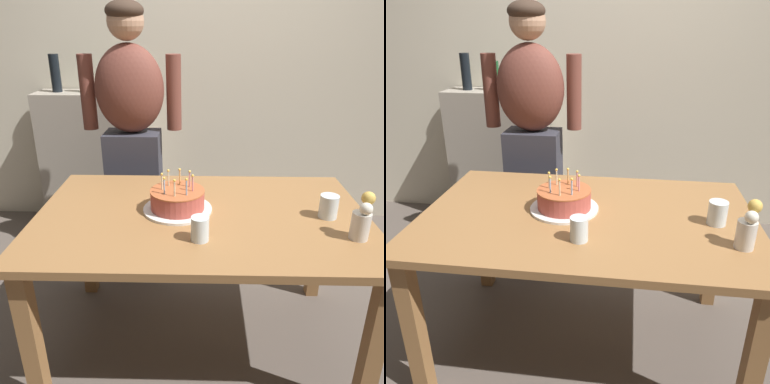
# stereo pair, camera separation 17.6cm
# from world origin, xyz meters

# --- Properties ---
(ground_plane) EXTENTS (10.00, 10.00, 0.00)m
(ground_plane) POSITION_xyz_m (0.00, 0.00, 0.00)
(ground_plane) COLOR #564C44
(back_wall) EXTENTS (5.20, 0.10, 2.60)m
(back_wall) POSITION_xyz_m (0.00, 1.55, 1.30)
(back_wall) COLOR beige
(back_wall) RESTS_ON ground_plane
(dining_table) EXTENTS (1.50, 0.96, 0.74)m
(dining_table) POSITION_xyz_m (0.00, 0.00, 0.64)
(dining_table) COLOR olive
(dining_table) RESTS_ON ground_plane
(birthday_cake) EXTENTS (0.32, 0.32, 0.18)m
(birthday_cake) POSITION_xyz_m (-0.11, 0.03, 0.79)
(birthday_cake) COLOR white
(birthday_cake) RESTS_ON dining_table
(water_glass_near) EXTENTS (0.08, 0.08, 0.10)m
(water_glass_near) POSITION_xyz_m (0.56, -0.02, 0.79)
(water_glass_near) COLOR silver
(water_glass_near) RESTS_ON dining_table
(water_glass_far) EXTENTS (0.07, 0.07, 0.10)m
(water_glass_far) POSITION_xyz_m (-0.01, -0.24, 0.79)
(water_glass_far) COLOR silver
(water_glass_far) RESTS_ON dining_table
(flower_vase) EXTENTS (0.08, 0.08, 0.20)m
(flower_vase) POSITION_xyz_m (0.63, -0.21, 0.83)
(flower_vase) COLOR silver
(flower_vase) RESTS_ON dining_table
(person_man_bearded) EXTENTS (0.61, 0.27, 1.66)m
(person_man_bearded) POSITION_xyz_m (-0.43, 0.76, 0.87)
(person_man_bearded) COLOR #33333D
(person_man_bearded) RESTS_ON ground_plane
(shelf_cabinet) EXTENTS (0.77, 0.30, 1.34)m
(shelf_cabinet) POSITION_xyz_m (-0.86, 1.33, 0.55)
(shelf_cabinet) COLOR #9E9384
(shelf_cabinet) RESTS_ON ground_plane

